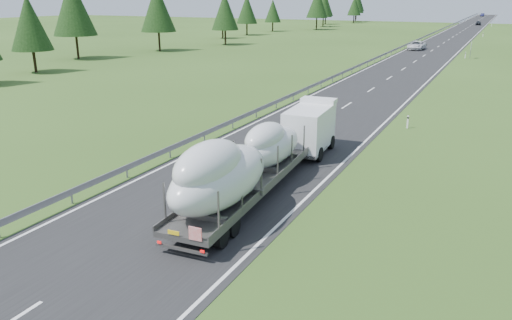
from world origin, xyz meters
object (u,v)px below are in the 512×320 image
at_px(boat_truck, 257,155).
at_px(distant_van, 417,45).
at_px(distant_car_dark, 478,23).
at_px(distant_car_blue, 482,15).
at_px(highway_sign, 471,47).

xyz_separation_m(boat_truck, distant_van, (-4.91, 77.31, -1.24)).
bearing_deg(boat_truck, distant_car_dark, 90.01).
distance_m(distant_van, distant_car_blue, 181.15).
distance_m(highway_sign, distant_car_dark, 106.52).
height_order(distant_car_dark, distant_car_blue, distant_car_blue).
xyz_separation_m(highway_sign, distant_car_blue, (-8.41, 191.64, -1.05)).
bearing_deg(highway_sign, boat_truck, -94.39).
bearing_deg(boat_truck, distant_van, 93.64).
bearing_deg(distant_car_blue, distant_car_dark, -87.56).
height_order(boat_truck, distant_van, boat_truck).
relative_size(highway_sign, distant_car_dark, 0.61).
xyz_separation_m(highway_sign, distant_car_dark, (-5.16, 106.38, -1.08)).
xyz_separation_m(distant_van, distant_car_dark, (4.88, 95.88, -0.07)).
distance_m(distant_van, distant_car_dark, 96.01).
height_order(highway_sign, distant_van, highway_sign).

